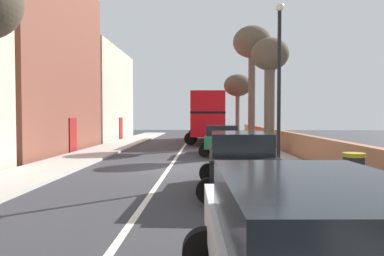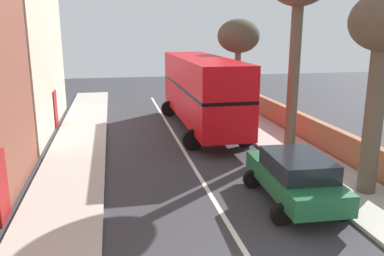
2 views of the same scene
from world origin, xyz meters
name	(u,v)px [view 2 (image 2 of 2)]	position (x,y,z in m)	size (l,w,h in m)	color
double_decker_bus	(201,88)	(1.70, 15.68, 2.36)	(3.60, 11.30, 4.06)	red
parked_car_green_right_2	(295,176)	(2.50, 5.39, 0.96)	(2.66, 4.65, 1.69)	#1E6038
street_tree_right_1	(238,38)	(4.62, 18.27, 5.02)	(2.60, 2.60, 6.07)	brown
street_tree_right_3	(383,40)	(5.26, 5.57, 5.23)	(2.17, 2.17, 6.60)	brown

